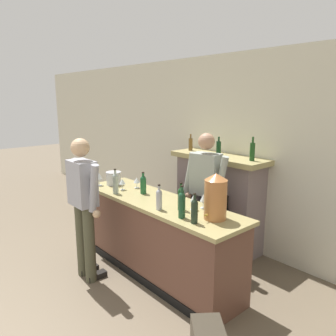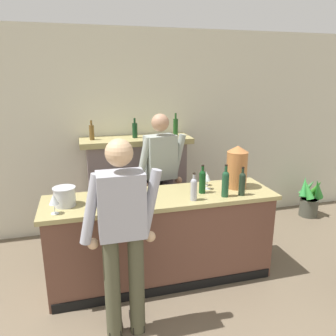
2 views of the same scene
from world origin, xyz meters
name	(u,v)px [view 2 (image 2 of 2)]	position (x,y,z in m)	size (l,w,h in m)	color
wall_back_panel	(128,133)	(0.00, 4.61, 1.38)	(12.00, 0.07, 2.75)	beige
bar_counter	(162,238)	(0.12, 3.18, 0.48)	(2.38, 0.66, 0.95)	brown
fireplace_stone	(137,185)	(0.06, 4.35, 0.69)	(1.45, 0.52, 1.66)	slate
potted_plant_corner	(310,197)	(2.76, 4.17, 0.31)	(0.40, 0.41, 0.66)	#48493D
person_customer	(122,234)	(-0.38, 2.48, 0.94)	(0.66, 0.30, 1.70)	#484733
person_bartender	(161,177)	(0.27, 3.84, 0.95)	(0.65, 0.36, 1.72)	#413B42
copper_dispenser	(237,167)	(0.97, 3.22, 1.19)	(0.23, 0.27, 0.47)	#B36E3A
ice_bucket_steel	(65,196)	(-0.83, 3.16, 1.05)	(0.21, 0.21, 0.18)	silver
wine_bottle_rose_blush	(130,186)	(-0.20, 3.21, 1.08)	(0.08, 0.08, 0.28)	#1B552C
wine_bottle_cabernet_heavy	(225,183)	(0.73, 2.99, 1.10)	(0.07, 0.07, 0.34)	#1A442A
wine_bottle_merlot_tall	(242,183)	(0.92, 2.98, 1.09)	(0.07, 0.07, 0.30)	black
wine_bottle_riesling_slim	(202,181)	(0.55, 3.15, 1.09)	(0.07, 0.07, 0.30)	#103C18
wine_bottle_port_short	(194,188)	(0.39, 2.98, 1.08)	(0.07, 0.07, 0.28)	#A3A6B0
wine_bottle_chardonnay_pale	(108,195)	(-0.44, 2.95, 1.10)	(0.07, 0.07, 0.32)	#A6B7AD
wine_glass_front_right	(207,178)	(0.65, 3.25, 1.08)	(0.07, 0.07, 0.17)	silver
wine_glass_by_dispenser	(206,176)	(0.68, 3.36, 1.07)	(0.07, 0.07, 0.16)	silver
wine_glass_mid_counter	(102,187)	(-0.47, 3.30, 1.06)	(0.08, 0.08, 0.15)	silver
wine_glass_front_left	(54,200)	(-0.91, 2.98, 1.09)	(0.09, 0.09, 0.18)	silver
wine_glass_near_bucket	(98,194)	(-0.52, 3.10, 1.07)	(0.08, 0.08, 0.15)	silver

